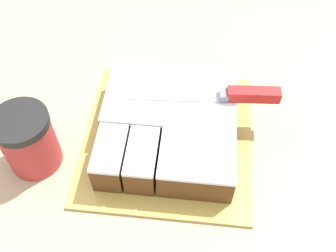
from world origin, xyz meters
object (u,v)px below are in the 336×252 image
object	(u,v)px
knife	(236,95)
coffee_cup	(28,141)
cake_board	(168,138)
cake	(169,125)

from	to	relation	value
knife	coffee_cup	distance (m)	0.36
cake_board	knife	world-z (taller)	knife
cake	cake_board	bearing A→B (deg)	-134.28
cake_board	coffee_cup	xyz separation A→B (m)	(-0.22, -0.07, 0.06)
cake_board	knife	distance (m)	0.15
cake_board	cake	bearing A→B (deg)	45.72
cake	knife	distance (m)	0.13
cake	coffee_cup	xyz separation A→B (m)	(-0.23, -0.07, 0.02)
cake_board	coffee_cup	size ratio (longest dim) A/B	2.73
cake_board	cake	xyz separation A→B (m)	(0.00, 0.00, 0.04)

